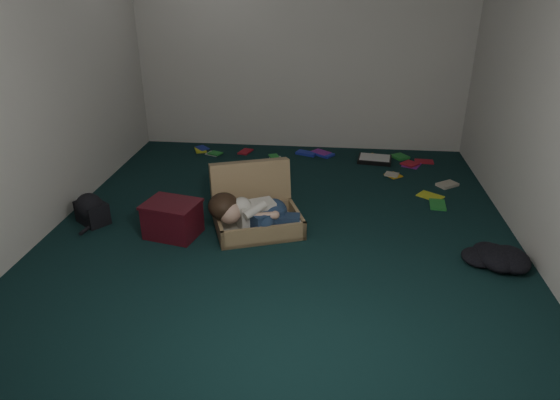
# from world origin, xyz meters

# --- Properties ---
(floor) EXTENTS (4.50, 4.50, 0.00)m
(floor) POSITION_xyz_m (0.00, 0.00, 0.00)
(floor) COLOR black
(floor) RESTS_ON ground
(wall_back) EXTENTS (4.50, 0.00, 4.50)m
(wall_back) POSITION_xyz_m (0.00, 2.25, 1.30)
(wall_back) COLOR silver
(wall_back) RESTS_ON ground
(wall_front) EXTENTS (4.50, 0.00, 4.50)m
(wall_front) POSITION_xyz_m (0.00, -2.25, 1.30)
(wall_front) COLOR silver
(wall_front) RESTS_ON ground
(wall_left) EXTENTS (0.00, 4.50, 4.50)m
(wall_left) POSITION_xyz_m (-2.00, 0.00, 1.30)
(wall_left) COLOR silver
(wall_left) RESTS_ON ground
(wall_right) EXTENTS (0.00, 4.50, 4.50)m
(wall_right) POSITION_xyz_m (2.00, 0.00, 1.30)
(wall_right) COLOR silver
(wall_right) RESTS_ON ground
(suitcase) EXTENTS (0.91, 0.90, 0.53)m
(suitcase) POSITION_xyz_m (-0.25, 0.08, 0.16)
(suitcase) COLOR #9D8056
(suitcase) RESTS_ON floor
(person) EXTENTS (0.80, 0.41, 0.33)m
(person) POSITION_xyz_m (-0.23, -0.11, 0.20)
(person) COLOR silver
(person) RESTS_ON suitcase
(maroon_bin) EXTENTS (0.51, 0.44, 0.30)m
(maroon_bin) POSITION_xyz_m (-0.91, -0.20, 0.15)
(maroon_bin) COLOR #470E17
(maroon_bin) RESTS_ON floor
(backpack) EXTENTS (0.46, 0.44, 0.21)m
(backpack) POSITION_xyz_m (-1.70, -0.06, 0.11)
(backpack) COLOR black
(backpack) RESTS_ON floor
(clothing_pile) EXTENTS (0.51, 0.43, 0.15)m
(clothing_pile) POSITION_xyz_m (1.70, -0.32, 0.08)
(clothing_pile) COLOR black
(clothing_pile) RESTS_ON floor
(paper_tray) EXTENTS (0.42, 0.34, 0.05)m
(paper_tray) POSITION_xyz_m (0.92, 1.80, 0.03)
(paper_tray) COLOR black
(paper_tray) RESTS_ON floor
(book_scatter) EXTENTS (3.05, 1.56, 0.02)m
(book_scatter) POSITION_xyz_m (0.56, 1.62, 0.01)
(book_scatter) COLOR yellow
(book_scatter) RESTS_ON floor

